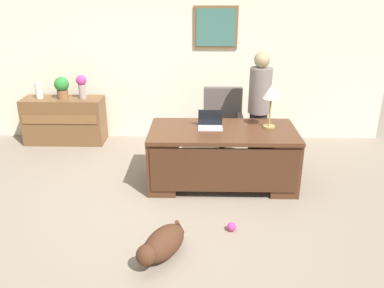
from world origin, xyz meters
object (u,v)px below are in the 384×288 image
at_px(person_standing, 259,108).
at_px(dog_toy_ball, 232,227).
at_px(dog_lying, 162,244).
at_px(vase_with_flowers, 82,85).
at_px(armchair, 223,126).
at_px(potted_plant, 62,87).
at_px(desk_lamp, 271,94).
at_px(credenza, 65,120).
at_px(laptop, 210,123).
at_px(desk, 222,155).
at_px(vase_empty, 39,91).

bearing_deg(person_standing, dog_toy_ball, -105.18).
relative_size(dog_lying, vase_with_flowers, 1.71).
height_order(armchair, potted_plant, potted_plant).
bearing_deg(desk_lamp, armchair, 122.75).
bearing_deg(dog_toy_ball, desk_lamp, 66.22).
relative_size(credenza, dog_toy_ball, 13.35).
relative_size(armchair, dog_lying, 1.58).
height_order(laptop, dog_toy_ball, laptop).
bearing_deg(credenza, laptop, -29.81).
relative_size(armchair, potted_plant, 2.95).
relative_size(desk, vase_empty, 7.38).
relative_size(credenza, laptop, 4.17).
relative_size(desk_lamp, potted_plant, 1.60).
distance_m(person_standing, vase_with_flowers, 2.93).
xyz_separation_m(desk, vase_with_flowers, (-2.26, 1.52, 0.59)).
bearing_deg(desk_lamp, dog_lying, -126.24).
relative_size(armchair, desk_lamp, 1.84).
distance_m(laptop, vase_with_flowers, 2.53).
distance_m(desk, potted_plant, 3.05).
relative_size(desk, desk_lamp, 3.34).
relative_size(armchair, laptop, 3.31).
relative_size(vase_with_flowers, potted_plant, 1.09).
bearing_deg(dog_toy_ball, dog_lying, -146.30).
height_order(desk, laptop, laptop).
bearing_deg(vase_with_flowers, dog_toy_ball, -48.87).
relative_size(desk_lamp, vase_with_flowers, 1.47).
distance_m(potted_plant, dog_toy_ball, 3.86).
height_order(vase_with_flowers, potted_plant, vase_with_flowers).
bearing_deg(potted_plant, armchair, -11.00).
xyz_separation_m(dog_lying, vase_empty, (-2.32, 3.13, 0.75)).
height_order(vase_empty, potted_plant, potted_plant).
height_order(desk, dog_toy_ball, desk).
height_order(dog_lying, vase_with_flowers, vase_with_flowers).
bearing_deg(credenza, desk, -30.17).
distance_m(dog_lying, vase_with_flowers, 3.62).
xyz_separation_m(dog_lying, vase_with_flowers, (-1.59, 3.13, 0.85)).
distance_m(credenza, dog_toy_ball, 3.78).
distance_m(desk_lamp, potted_plant, 3.50).
distance_m(dog_lying, potted_plant, 3.77).
distance_m(credenza, laptop, 2.86).
xyz_separation_m(potted_plant, dog_toy_ball, (2.65, -2.65, -0.92)).
distance_m(laptop, potted_plant, 2.81).
bearing_deg(vase_empty, dog_lying, -53.48).
height_order(desk, vase_with_flowers, vase_with_flowers).
bearing_deg(potted_plant, vase_empty, 180.00).
relative_size(dog_lying, vase_empty, 2.57).
height_order(credenza, vase_empty, vase_empty).
bearing_deg(armchair, credenza, 169.12).
relative_size(vase_with_flowers, dog_toy_ball, 3.93).
bearing_deg(vase_empty, desk, -26.99).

